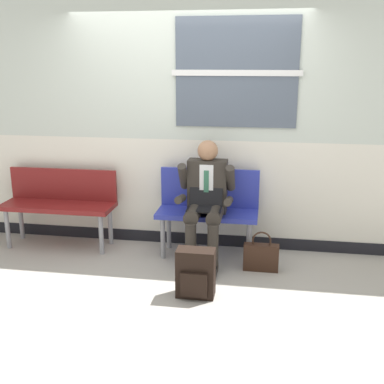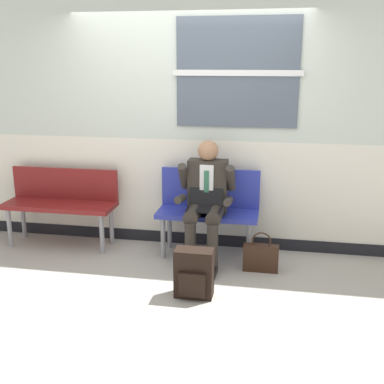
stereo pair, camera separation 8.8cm
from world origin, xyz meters
name	(u,v)px [view 1 (the left image)]	position (x,y,z in m)	size (l,w,h in m)	color
ground_plane	(177,266)	(0.00, 0.00, 0.00)	(18.00, 18.00, 0.00)	#9E9991
station_wall	(189,121)	(0.01, 0.68, 1.39)	(6.58, 0.16, 2.78)	beige
bench_with_person	(208,205)	(0.26, 0.40, 0.53)	(1.05, 0.42, 0.91)	#28339E
bench_empty	(60,200)	(-1.40, 0.39, 0.52)	(1.24, 0.42, 0.85)	maroon
person_seated	(206,199)	(0.26, 0.20, 0.66)	(0.57, 0.70, 1.24)	#2D2823
backpack	(196,274)	(0.28, -0.60, 0.21)	(0.34, 0.22, 0.44)	black
handbag	(261,256)	(0.84, 0.03, 0.15)	(0.34, 0.10, 0.41)	#331E14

